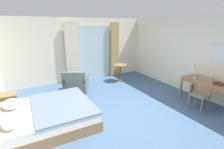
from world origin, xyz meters
The scene contains 15 objects.
ground centered at (0.00, 0.00, -0.05)m, with size 6.45×7.56×0.10m, color #426084.
wall_back centered at (0.00, 3.52, 1.31)m, with size 6.05×0.12×2.61m, color silver.
wall_right centered at (2.97, 0.00, 1.31)m, with size 0.12×7.16×2.61m, color silver.
balcony_glass_door centered at (0.64, 3.44, 1.15)m, with size 1.50×0.02×2.30m, color silver.
curtain_panel_left centered at (-0.33, 3.34, 1.21)m, with size 0.58×0.10×2.42m, color beige.
curtain_panel_right centered at (1.61, 3.34, 1.21)m, with size 0.39×0.10×2.42m, color tan.
bed centered at (-1.87, 0.54, 0.26)m, with size 2.13×1.84×0.96m.
nightstand centered at (-2.67, 1.87, 0.24)m, with size 0.43×0.48×0.47m.
writing_desk centered at (2.53, -0.66, 0.66)m, with size 0.63×1.51×0.74m.
desk_chair centered at (2.12, -0.73, 0.54)m, with size 0.45×0.44×0.96m.
desk_lamp centered at (2.49, -0.16, 1.05)m, with size 0.19×0.24×0.46m.
closed_book centered at (2.57, -0.92, 0.76)m, with size 0.23×0.26×0.03m, color maroon.
armchair_by_window centered at (-0.61, 2.17, 0.34)m, with size 1.07×1.07×0.83m.
round_cafe_table centered at (1.43, 2.52, 0.52)m, with size 0.58×0.58×0.71m.
wall_mirror centered at (2.89, -0.66, 1.51)m, with size 0.02×0.59×0.57m.
Camera 1 is at (-2.15, -3.33, 2.34)m, focal length 26.81 mm.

